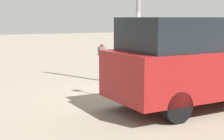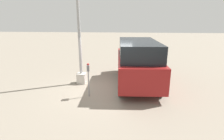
{
  "view_description": "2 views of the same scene",
  "coord_description": "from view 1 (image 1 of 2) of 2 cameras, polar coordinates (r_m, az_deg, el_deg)",
  "views": [
    {
      "loc": [
        -4.72,
        -8.45,
        2.28
      ],
      "look_at": [
        -0.68,
        -0.01,
        0.85
      ],
      "focal_mm": 55.0,
      "sensor_mm": 36.0,
      "label": 1
    },
    {
      "loc": [
        -7.77,
        -1.02,
        3.3
      ],
      "look_at": [
        -0.41,
        -0.37,
        1.17
      ],
      "focal_mm": 28.0,
      "sensor_mm": 36.0,
      "label": 2
    }
  ],
  "objects": [
    {
      "name": "lamp_post",
      "position": [
        11.38,
        4.35,
        6.62
      ],
      "size": [
        0.44,
        0.44,
        6.0
      ],
      "color": "beige",
      "rests_on": "ground"
    },
    {
      "name": "parking_meter_near",
      "position": [
        10.01,
        -1.74,
        2.06
      ],
      "size": [
        0.22,
        0.15,
        1.53
      ],
      "rotation": [
        0.0,
        0.0,
        0.21
      ],
      "color": "gray",
      "rests_on": "ground"
    },
    {
      "name": "ground_plane",
      "position": [
        9.95,
        3.49,
        -4.57
      ],
      "size": [
        80.0,
        80.0,
        0.0
      ],
      "primitive_type": "plane",
      "color": "gray"
    },
    {
      "name": "parked_van",
      "position": [
        9.11,
        14.7,
        1.78
      ],
      "size": [
        5.09,
        2.27,
        2.29
      ],
      "rotation": [
        0.0,
        0.0,
        0.05
      ],
      "color": "maroon",
      "rests_on": "ground"
    }
  ]
}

